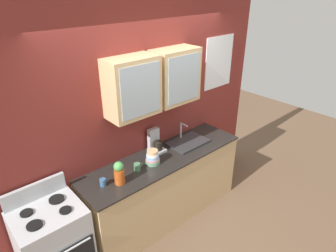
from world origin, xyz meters
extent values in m
plane|color=brown|center=(0.00, 0.00, 0.00)|extent=(10.00, 10.00, 0.00)
cube|color=maroon|center=(0.00, 0.36, 1.39)|extent=(3.84, 0.10, 2.78)
cube|color=tan|center=(-0.31, 0.15, 1.86)|extent=(0.58, 0.31, 0.65)
cube|color=#9EADB7|center=(-0.31, -0.01, 1.86)|extent=(0.49, 0.01, 0.55)
cube|color=tan|center=(0.31, 0.15, 1.86)|extent=(0.58, 0.31, 0.65)
cube|color=#9EADB7|center=(0.31, -0.01, 1.86)|extent=(0.49, 0.01, 0.55)
cube|color=white|center=(1.30, 0.30, 1.83)|extent=(0.56, 0.01, 0.74)
cube|color=tan|center=(0.00, 0.00, 0.46)|extent=(2.17, 0.59, 0.91)
cube|color=black|center=(0.00, 0.00, 0.92)|extent=(2.19, 0.61, 0.02)
cube|color=silver|center=(-1.46, 0.00, 0.47)|extent=(0.64, 0.55, 0.93)
cylinder|color=silver|center=(-1.46, -0.31, 0.67)|extent=(0.51, 0.02, 0.02)
cube|color=silver|center=(-1.46, 0.25, 1.02)|extent=(0.61, 0.04, 0.18)
cylinder|color=black|center=(-1.61, -0.10, 0.94)|extent=(0.14, 0.14, 0.02)
cylinder|color=black|center=(-1.32, -0.10, 0.94)|extent=(0.11, 0.11, 0.02)
cylinder|color=black|center=(-1.61, 0.10, 0.94)|extent=(0.12, 0.12, 0.02)
cylinder|color=black|center=(-1.32, 0.10, 0.94)|extent=(0.15, 0.15, 0.02)
cube|color=#2D2D30|center=(0.45, 0.03, 0.95)|extent=(0.52, 0.35, 0.03)
cylinder|color=silver|center=(0.45, 0.18, 1.07)|extent=(0.02, 0.02, 0.22)
cylinder|color=silver|center=(0.45, 0.12, 1.18)|extent=(0.02, 0.12, 0.02)
cylinder|color=#669972|center=(-0.20, -0.02, 0.96)|extent=(0.17, 0.17, 0.05)
cylinder|color=#D87F84|center=(-0.20, -0.02, 0.99)|extent=(0.16, 0.16, 0.04)
cylinder|color=#8CB7E0|center=(-0.20, -0.02, 1.02)|extent=(0.15, 0.15, 0.05)
cylinder|color=white|center=(-0.20, -0.02, 1.05)|extent=(0.14, 0.14, 0.04)
cylinder|color=#E0AD7F|center=(-0.20, -0.02, 1.08)|extent=(0.13, 0.13, 0.05)
cylinder|color=#BF4C19|center=(-0.70, -0.08, 1.02)|extent=(0.11, 0.11, 0.17)
sphere|color=#4C994C|center=(-0.70, -0.08, 1.14)|extent=(0.11, 0.11, 0.11)
cylinder|color=#38608C|center=(-0.85, 0.00, 0.97)|extent=(0.07, 0.07, 0.08)
torus|color=#38608C|center=(-0.81, 0.00, 0.98)|extent=(0.05, 0.01, 0.05)
cylinder|color=#4C7F59|center=(-0.42, -0.01, 0.97)|extent=(0.07, 0.07, 0.09)
torus|color=#4C7F59|center=(-0.37, -0.01, 0.98)|extent=(0.06, 0.01, 0.06)
cube|color=#B7B7BC|center=(0.02, 0.16, 0.95)|extent=(0.17, 0.20, 0.03)
cylinder|color=black|center=(0.02, 0.14, 1.02)|extent=(0.11, 0.11, 0.11)
cube|color=#B7B7BC|center=(0.02, 0.23, 1.09)|extent=(0.15, 0.06, 0.26)
camera|label=1|loc=(-2.00, -2.33, 2.89)|focal=31.45mm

